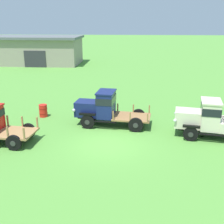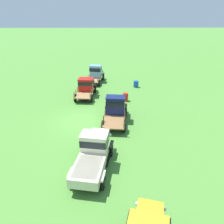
# 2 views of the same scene
# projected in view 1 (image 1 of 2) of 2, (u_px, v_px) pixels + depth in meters

# --- Properties ---
(ground_plane) EXTENTS (240.00, 240.00, 0.00)m
(ground_plane) POSITION_uv_depth(u_px,v_px,m) (108.00, 144.00, 15.81)
(ground_plane) COLOR #518E38
(farm_shed) EXTENTS (17.10, 7.86, 4.26)m
(farm_shed) POSITION_uv_depth(u_px,v_px,m) (27.00, 50.00, 44.09)
(farm_shed) COLOR gray
(farm_shed) RESTS_ON ground
(vintage_truck_midrow_center) EXTENTS (5.12, 2.46, 2.29)m
(vintage_truck_midrow_center) POSITION_uv_depth(u_px,v_px,m) (104.00, 108.00, 18.37)
(vintage_truck_midrow_center) COLOR black
(vintage_truck_midrow_center) RESTS_ON ground
(vintage_truck_far_side) EXTENTS (5.20, 2.70, 2.25)m
(vintage_truck_far_side) POSITION_uv_depth(u_px,v_px,m) (215.00, 120.00, 16.39)
(vintage_truck_far_side) COLOR black
(vintage_truck_far_side) RESTS_ON ground
(oil_drum_beside_row) EXTENTS (0.60, 0.60, 0.90)m
(oil_drum_beside_row) POSITION_uv_depth(u_px,v_px,m) (43.00, 111.00, 20.12)
(oil_drum_beside_row) COLOR red
(oil_drum_beside_row) RESTS_ON ground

